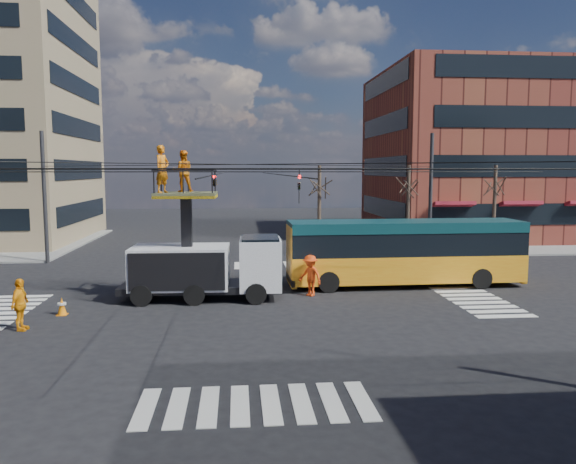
# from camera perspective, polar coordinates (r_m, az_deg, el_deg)

# --- Properties ---
(ground) EXTENTS (120.00, 120.00, 0.00)m
(ground) POSITION_cam_1_polar(r_m,az_deg,el_deg) (23.79, -4.12, -7.49)
(ground) COLOR black
(ground) RESTS_ON ground
(sidewalk_ne) EXTENTS (18.00, 18.00, 0.12)m
(sidewalk_ne) POSITION_cam_1_polar(r_m,az_deg,el_deg) (49.34, 20.56, -0.61)
(sidewalk_ne) COLOR slate
(sidewalk_ne) RESTS_ON ground
(crosswalks) EXTENTS (22.40, 22.40, 0.02)m
(crosswalks) POSITION_cam_1_polar(r_m,az_deg,el_deg) (23.79, -4.12, -7.47)
(crosswalks) COLOR silver
(crosswalks) RESTS_ON ground
(building_ne) EXTENTS (20.06, 16.06, 14.00)m
(building_ne) POSITION_cam_1_polar(r_m,az_deg,el_deg) (52.14, 20.41, 7.40)
(building_ne) COLOR maroon
(building_ne) RESTS_ON ground
(overhead_network) EXTENTS (24.24, 24.24, 8.00)m
(overhead_network) POSITION_cam_1_polar(r_m,az_deg,el_deg) (23.55, -4.40, 2.93)
(overhead_network) COLOR #2D2D30
(overhead_network) RESTS_ON ground
(tree_a) EXTENTS (2.00, 2.00, 6.00)m
(tree_a) POSITION_cam_1_polar(r_m,az_deg,el_deg) (37.01, 3.21, 4.70)
(tree_a) COLOR #382B21
(tree_a) RESTS_ON ground
(tree_b) EXTENTS (2.00, 2.00, 6.00)m
(tree_b) POSITION_cam_1_polar(r_m,az_deg,el_deg) (38.35, 12.15, 4.62)
(tree_b) COLOR #382B21
(tree_b) RESTS_ON ground
(tree_c) EXTENTS (2.00, 2.00, 6.00)m
(tree_c) POSITION_cam_1_polar(r_m,az_deg,el_deg) (40.54, 20.29, 4.46)
(tree_c) COLOR #382B21
(tree_c) RESTS_ON ground
(utility_truck) EXTENTS (7.06, 2.80, 6.71)m
(utility_truck) POSITION_cam_1_polar(r_m,az_deg,el_deg) (24.88, -8.41, -1.95)
(utility_truck) COLOR black
(utility_truck) RESTS_ON ground
(city_bus) EXTENTS (11.49, 2.80, 3.20)m
(city_bus) POSITION_cam_1_polar(r_m,az_deg,el_deg) (28.10, 11.74, -1.89)
(city_bus) COLOR orange
(city_bus) RESTS_ON ground
(traffic_cone) EXTENTS (0.36, 0.36, 0.70)m
(traffic_cone) POSITION_cam_1_polar(r_m,az_deg,el_deg) (23.92, -21.99, -7.01)
(traffic_cone) COLOR orange
(traffic_cone) RESTS_ON ground
(worker_ground) EXTENTS (0.57, 1.14, 1.87)m
(worker_ground) POSITION_cam_1_polar(r_m,az_deg,el_deg) (22.14, -25.57, -6.67)
(worker_ground) COLOR #FFA010
(worker_ground) RESTS_ON ground
(flagger) EXTENTS (1.33, 1.36, 1.87)m
(flagger) POSITION_cam_1_polar(r_m,az_deg,el_deg) (25.40, 2.27, -4.44)
(flagger) COLOR red
(flagger) RESTS_ON ground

